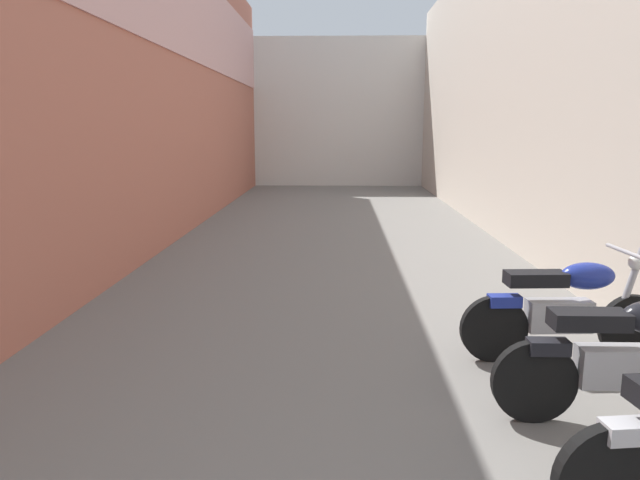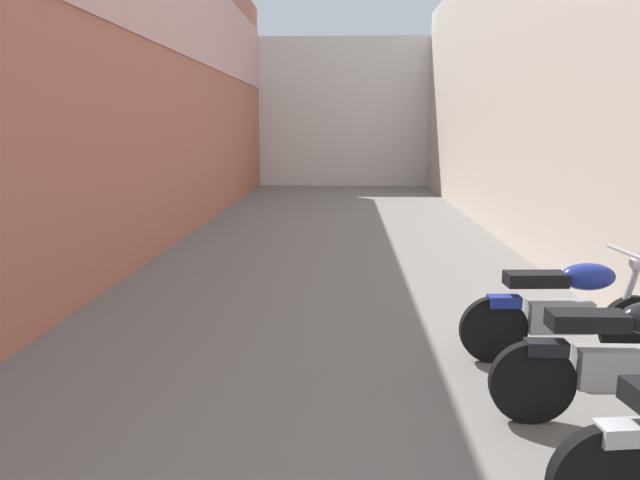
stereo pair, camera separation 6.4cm
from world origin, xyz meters
TOP-DOWN VIEW (x-y plane):
  - ground_plane at (0.00, 9.10)m, footprint 38.19×38.19m
  - building_left at (-3.17, 11.05)m, footprint 0.45×22.19m
  - building_right at (3.18, 11.09)m, footprint 0.45×22.19m
  - building_far_end at (0.00, 23.19)m, footprint 8.95×2.00m
  - motorcycle_fourth at (2.04, 4.97)m, footprint 1.85×0.58m
  - motorcycle_fifth at (2.04, 6.11)m, footprint 1.85×0.58m

SIDE VIEW (x-z plane):
  - ground_plane at x=0.00m, z-range 0.00..0.00m
  - motorcycle_fourth at x=2.04m, z-range -0.02..1.02m
  - motorcycle_fifth at x=2.04m, z-range -0.02..1.02m
  - building_far_end at x=0.00m, z-range 0.00..5.15m
  - building_right at x=3.18m, z-range 0.00..5.85m
  - building_left at x=-3.17m, z-range 0.03..6.09m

